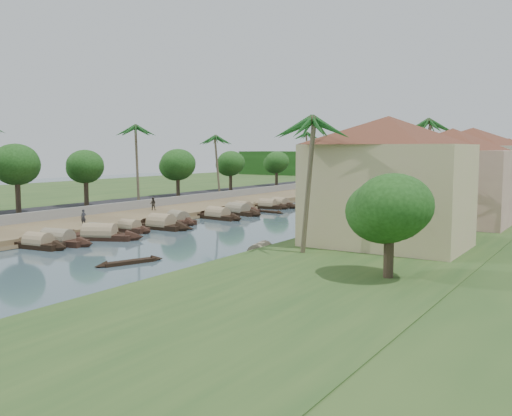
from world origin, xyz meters
The scene contains 48 objects.
ground centered at (0.00, 0.00, 0.00)m, with size 220.00×220.00×0.00m, color #3D535C.
left_bank centered at (-16.00, 20.00, 0.40)m, with size 10.00×180.00×0.80m, color brown.
right_bank centered at (19.00, 20.00, 0.60)m, with size 16.00×180.00×1.20m, color #26461C.
road centered at (-24.50, 20.00, 0.70)m, with size 8.00×180.00×1.40m, color black.
retaining_wall centered at (-20.20, 20.00, 1.35)m, with size 0.40×180.00×1.10m, color gray.
far_left_fill centered at (-51.00, 20.00, 0.68)m, with size 45.00×220.00×1.35m, color #26461C.
treeline centered at (0.00, 100.00, 4.00)m, with size 120.00×14.00×8.00m.
bridge centered at (0.00, 72.00, 1.72)m, with size 28.00×4.00×2.40m.
building_near centered at (18.99, -2.00, 6.38)m, with size 14.85×14.85×10.20m.
building_mid centered at (19.99, 14.00, 6.13)m, with size 14.11×14.11×9.70m.
building_far centered at (18.99, 28.00, 6.38)m, with size 15.59×15.59×10.20m.
building_distant centered at (19.99, 48.00, 5.88)m, with size 12.62×12.62×9.20m.
sampan_0 centered at (-9.25, -11.15, 0.42)m, with size 8.49×3.11×2.20m.
sampan_1 centered at (-9.09, -13.32, 0.41)m, with size 6.93×2.38×2.05m.
sampan_2 centered at (-8.20, -7.01, 0.42)m, with size 8.94×5.70×2.37m.
sampan_3 centered at (-9.72, -5.72, 0.41)m, with size 7.29×1.98×1.98m.
sampan_4 centered at (-9.53, -1.66, 0.41)m, with size 6.39×1.62×1.87m.
sampan_5 centered at (-8.21, 1.94, 0.42)m, with size 8.07×2.35×2.53m.
sampan_6 centered at (-9.73, 6.54, 0.42)m, with size 7.57×3.92×2.22m.
sampan_7 centered at (-8.22, 12.42, 0.42)m, with size 8.43×2.65×2.21m.
sampan_8 centered at (-9.47, 13.62, 0.41)m, with size 6.50×3.07×2.00m.
sampan_9 centered at (-8.95, 17.94, 0.42)m, with size 9.29×3.62×2.29m.
sampan_10 centered at (-10.01, 20.65, 0.42)m, with size 8.11×4.09×2.20m.
sampan_11 centered at (-9.44, 26.49, 0.41)m, with size 7.15×2.35×2.04m.
sampan_12 centered at (-9.60, 29.98, 0.40)m, with size 7.45×3.57×1.82m.
sampan_13 centered at (-8.88, 29.47, 0.41)m, with size 7.56×4.21×2.08m.
sampan_14 centered at (10.21, -6.75, 0.40)m, with size 2.93×7.33×1.81m.
sampan_15 centered at (10.29, 11.32, 0.40)m, with size 2.98×6.51×1.78m.
sampan_16 centered at (8.94, 24.75, 0.42)m, with size 4.68×9.20×2.23m.
canoe_0 centered at (2.75, -13.88, 0.10)m, with size 2.73×5.66×0.76m.
canoe_1 centered at (-7.06, 2.26, 0.10)m, with size 4.95×2.91×0.82m.
canoe_2 centered at (-6.52, 22.06, 0.10)m, with size 5.28×1.47×0.76m.
palm_0 centered at (15.00, -8.17, 10.76)m, with size 3.20×3.20×11.33m.
palm_1 centered at (16.00, 4.77, 10.58)m, with size 3.20×3.20×11.16m.
palm_2 centered at (15.00, 19.85, 11.71)m, with size 3.20×3.20×12.30m.
palm_3 centered at (16.00, 36.17, 10.45)m, with size 3.20×3.20×11.00m.
palm_5 centered at (-24.00, 14.57, 11.74)m, with size 3.20×3.20×12.16m.
palm_6 centered at (-22.00, 31.40, 10.60)m, with size 3.20×3.20×10.96m.
palm_7 centered at (14.00, 53.36, 9.75)m, with size 3.20×3.20×10.29m.
palm_8 centered at (-20.50, 61.33, 11.79)m, with size 3.20×3.20×12.20m.
tree_1 centered at (-24.00, -4.85, 6.95)m, with size 5.27×5.27×7.80m.
tree_2 centered at (-24.00, 5.12, 6.43)m, with size 4.75×4.75×7.07m.
tree_3 centered at (-24.00, 23.38, 6.24)m, with size 5.50×5.50×7.17m.
tree_4 centered at (-24.00, 37.73, 6.10)m, with size 4.89×4.89×6.79m.
tree_5 centered at (-24.00, 53.80, 5.97)m, with size 4.86×4.86×6.64m.
tree_7 centered at (23.00, -12.68, 5.25)m, with size 4.62×4.62×6.02m.
person_near centered at (-13.17, -4.69, 1.64)m, with size 0.61×0.40×1.68m, color #2A2B32.
person_far centered at (-17.23, 10.33, 1.64)m, with size 0.82×0.64×1.68m, color #2F2A21.
Camera 1 is at (34.37, -45.18, 8.91)m, focal length 40.00 mm.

